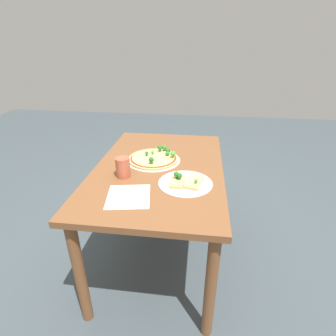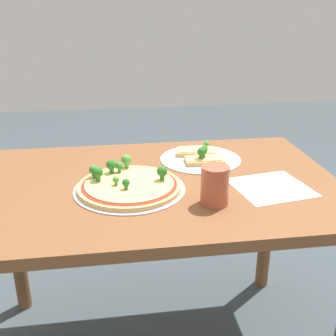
# 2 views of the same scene
# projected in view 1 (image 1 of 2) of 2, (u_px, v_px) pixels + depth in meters

# --- Properties ---
(ground_plane) EXTENTS (8.00, 8.00, 0.00)m
(ground_plane) POSITION_uv_depth(u_px,v_px,m) (161.00, 252.00, 2.00)
(ground_plane) COLOR #3D474C
(dining_table) EXTENTS (1.24, 0.81, 0.73)m
(dining_table) POSITION_uv_depth(u_px,v_px,m) (159.00, 180.00, 1.72)
(dining_table) COLOR brown
(dining_table) RESTS_ON ground_plane
(pizza_tray_whole) EXTENTS (0.36, 0.36, 0.07)m
(pizza_tray_whole) POSITION_uv_depth(u_px,v_px,m) (154.00, 158.00, 1.75)
(pizza_tray_whole) COLOR silver
(pizza_tray_whole) RESTS_ON dining_table
(pizza_tray_slice) EXTENTS (0.31, 0.31, 0.07)m
(pizza_tray_slice) POSITION_uv_depth(u_px,v_px,m) (186.00, 182.00, 1.47)
(pizza_tray_slice) COLOR silver
(pizza_tray_slice) RESTS_ON dining_table
(drinking_cup) EXTENTS (0.08, 0.08, 0.12)m
(drinking_cup) POSITION_uv_depth(u_px,v_px,m) (123.00, 167.00, 1.52)
(drinking_cup) COLOR #AD5138
(drinking_cup) RESTS_ON dining_table
(paper_menu) EXTENTS (0.26, 0.25, 0.00)m
(paper_menu) POSITION_uv_depth(u_px,v_px,m) (129.00, 196.00, 1.35)
(paper_menu) COLOR white
(paper_menu) RESTS_ON dining_table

